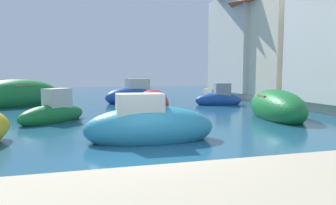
# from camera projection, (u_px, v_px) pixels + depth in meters

# --- Properties ---
(ground) EXTENTS (80.00, 80.00, 0.00)m
(ground) POSITION_uv_depth(u_px,v_px,m) (153.00, 159.00, 7.12)
(ground) COLOR #1E5170
(quay_promenade) EXTENTS (44.00, 32.00, 0.50)m
(quay_promenade) POSITION_uv_depth(u_px,v_px,m) (319.00, 142.00, 7.86)
(quay_promenade) COLOR beige
(quay_promenade) RESTS_ON ground
(moored_boat_0) EXTENTS (2.92, 5.07, 1.67)m
(moored_boat_0) POSITION_uv_depth(u_px,v_px,m) (276.00, 108.00, 13.81)
(moored_boat_0) COLOR #197233
(moored_boat_0) RESTS_ON ground
(moored_boat_2) EXTENTS (3.96, 1.66, 1.73)m
(moored_boat_2) POSITION_uv_depth(u_px,v_px,m) (149.00, 126.00, 9.07)
(moored_boat_2) COLOR teal
(moored_boat_2) RESTS_ON ground
(moored_boat_3) EXTENTS (2.61, 4.71, 1.52)m
(moored_boat_3) POSITION_uv_depth(u_px,v_px,m) (153.00, 104.00, 15.85)
(moored_boat_3) COLOR #B21E1E
(moored_boat_3) RESTS_ON ground
(moored_boat_4) EXTENTS (5.94, 5.49, 2.14)m
(moored_boat_4) POSITION_uv_depth(u_px,v_px,m) (17.00, 96.00, 18.89)
(moored_boat_4) COLOR #197233
(moored_boat_4) RESTS_ON ground
(moored_boat_5) EXTENTS (4.39, 2.74, 1.97)m
(moored_boat_5) POSITION_uv_depth(u_px,v_px,m) (134.00, 96.00, 21.10)
(moored_boat_5) COLOR #1E479E
(moored_boat_5) RESTS_ON ground
(moored_boat_8) EXTENTS (3.00, 2.98, 1.59)m
(moored_boat_8) POSITION_uv_depth(u_px,v_px,m) (53.00, 113.00, 12.70)
(moored_boat_8) COLOR #197233
(moored_boat_8) RESTS_ON ground
(moored_boat_9) EXTENTS (3.16, 1.63, 1.62)m
(moored_boat_9) POSITION_uv_depth(u_px,v_px,m) (219.00, 99.00, 19.57)
(moored_boat_9) COLOR #1E479E
(moored_boat_9) RESTS_ON ground
(waterfront_building_annex) EXTENTS (6.28, 8.60, 7.67)m
(waterfront_building_annex) POSITION_uv_depth(u_px,v_px,m) (279.00, 42.00, 23.42)
(waterfront_building_annex) COLOR beige
(waterfront_building_annex) RESTS_ON quay_promenade
(waterfront_building_far) EXTENTS (7.13, 7.05, 9.17)m
(waterfront_building_far) POSITION_uv_depth(u_px,v_px,m) (260.00, 37.00, 26.02)
(waterfront_building_far) COLOR beige
(waterfront_building_far) RESTS_ON quay_promenade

